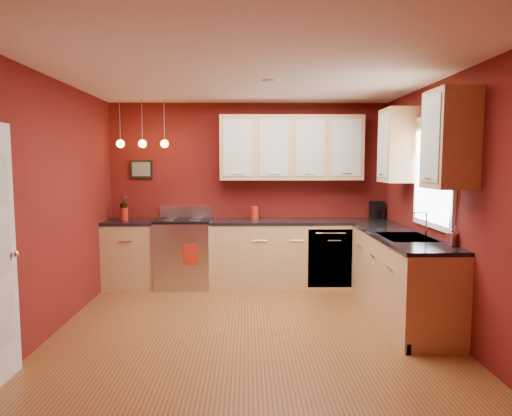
{
  "coord_description": "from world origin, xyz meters",
  "views": [
    {
      "loc": [
        -0.03,
        -4.55,
        1.73
      ],
      "look_at": [
        0.09,
        1.0,
        1.19
      ],
      "focal_mm": 32.0,
      "sensor_mm": 36.0,
      "label": 1
    }
  ],
  "objects_px": {
    "gas_range": "(184,253)",
    "coffee_maker": "(377,211)",
    "sink": "(406,239)",
    "red_canister": "(255,213)",
    "soap_pump": "(452,236)"
  },
  "relations": [
    {
      "from": "gas_range",
      "to": "coffee_maker",
      "type": "bearing_deg",
      "value": 2.97
    },
    {
      "from": "sink",
      "to": "red_canister",
      "type": "relative_size",
      "value": 3.83
    },
    {
      "from": "soap_pump",
      "to": "red_canister",
      "type": "bearing_deg",
      "value": 130.72
    },
    {
      "from": "sink",
      "to": "coffee_maker",
      "type": "relative_size",
      "value": 2.79
    },
    {
      "from": "sink",
      "to": "soap_pump",
      "type": "relative_size",
      "value": 3.6
    },
    {
      "from": "red_canister",
      "to": "gas_range",
      "type": "bearing_deg",
      "value": -173.48
    },
    {
      "from": "sink",
      "to": "soap_pump",
      "type": "height_order",
      "value": "sink"
    },
    {
      "from": "sink",
      "to": "coffee_maker",
      "type": "xyz_separation_m",
      "value": [
        0.15,
        1.64,
        0.14
      ]
    },
    {
      "from": "gas_range",
      "to": "coffee_maker",
      "type": "xyz_separation_m",
      "value": [
        2.77,
        0.14,
        0.57
      ]
    },
    {
      "from": "red_canister",
      "to": "soap_pump",
      "type": "height_order",
      "value": "soap_pump"
    },
    {
      "from": "soap_pump",
      "to": "coffee_maker",
      "type": "bearing_deg",
      "value": 92.62
    },
    {
      "from": "red_canister",
      "to": "sink",
      "type": "bearing_deg",
      "value": -44.99
    },
    {
      "from": "gas_range",
      "to": "coffee_maker",
      "type": "height_order",
      "value": "coffee_maker"
    },
    {
      "from": "coffee_maker",
      "to": "gas_range",
      "type": "bearing_deg",
      "value": 173.07
    },
    {
      "from": "gas_range",
      "to": "red_canister",
      "type": "height_order",
      "value": "red_canister"
    }
  ]
}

